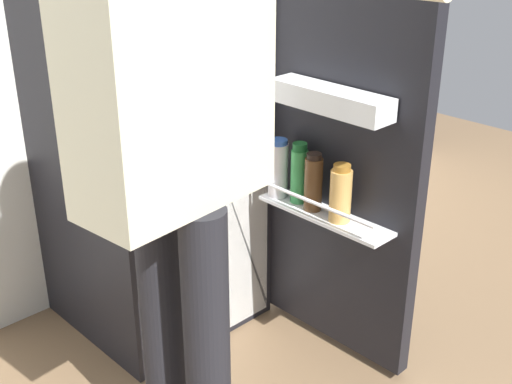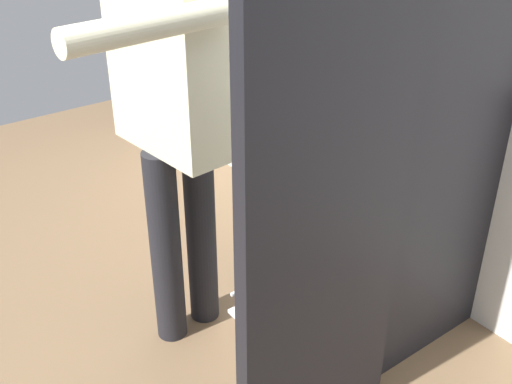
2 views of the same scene
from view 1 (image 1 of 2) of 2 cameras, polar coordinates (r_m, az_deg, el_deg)
ground_plane at (r=2.34m, az=0.22°, el=-15.47°), size 5.99×5.99×0.00m
refrigerator at (r=2.29m, az=-8.15°, el=7.81°), size 0.67×1.21×1.71m
person at (r=1.56m, az=-6.83°, el=5.21°), size 0.60×0.76×1.64m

